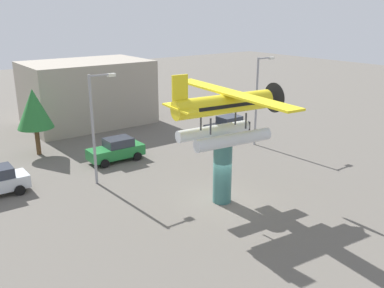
{
  "coord_description": "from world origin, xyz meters",
  "views": [
    {
      "loc": [
        -15.0,
        -17.28,
        10.9
      ],
      "look_at": [
        0.0,
        3.0,
        2.84
      ],
      "focal_mm": 39.06,
      "sensor_mm": 36.0,
      "label": 1
    }
  ],
  "objects_px": {
    "display_pedestal": "(222,172)",
    "tree_east": "(34,109)",
    "streetlight_secondary": "(258,95)",
    "storefront_building": "(88,93)",
    "floatplane_monument": "(226,112)",
    "car_mid_green": "(116,150)",
    "streetlight_primary": "(96,121)",
    "car_far_black": "(228,126)"
  },
  "relations": [
    {
      "from": "storefront_building",
      "to": "tree_east",
      "type": "height_order",
      "value": "storefront_building"
    },
    {
      "from": "storefront_building",
      "to": "car_far_black",
      "type": "bearing_deg",
      "value": -54.02
    },
    {
      "from": "display_pedestal",
      "to": "streetlight_secondary",
      "type": "distance_m",
      "value": 12.15
    },
    {
      "from": "streetlight_primary",
      "to": "car_far_black",
      "type": "bearing_deg",
      "value": 13.36
    },
    {
      "from": "floatplane_monument",
      "to": "tree_east",
      "type": "distance_m",
      "value": 16.6
    },
    {
      "from": "display_pedestal",
      "to": "floatplane_monument",
      "type": "height_order",
      "value": "floatplane_monument"
    },
    {
      "from": "floatplane_monument",
      "to": "streetlight_secondary",
      "type": "bearing_deg",
      "value": 41.53
    },
    {
      "from": "car_mid_green",
      "to": "car_far_black",
      "type": "height_order",
      "value": "same"
    },
    {
      "from": "display_pedestal",
      "to": "tree_east",
      "type": "bearing_deg",
      "value": 111.75
    },
    {
      "from": "display_pedestal",
      "to": "streetlight_primary",
      "type": "bearing_deg",
      "value": 123.53
    },
    {
      "from": "car_mid_green",
      "to": "tree_east",
      "type": "distance_m",
      "value": 7.21
    },
    {
      "from": "car_mid_green",
      "to": "streetlight_primary",
      "type": "bearing_deg",
      "value": 48.11
    },
    {
      "from": "display_pedestal",
      "to": "car_mid_green",
      "type": "relative_size",
      "value": 0.9
    },
    {
      "from": "floatplane_monument",
      "to": "streetlight_primary",
      "type": "height_order",
      "value": "floatplane_monument"
    },
    {
      "from": "streetlight_secondary",
      "to": "tree_east",
      "type": "height_order",
      "value": "streetlight_secondary"
    },
    {
      "from": "streetlight_primary",
      "to": "tree_east",
      "type": "height_order",
      "value": "streetlight_primary"
    },
    {
      "from": "streetlight_secondary",
      "to": "display_pedestal",
      "type": "bearing_deg",
      "value": -144.68
    },
    {
      "from": "streetlight_secondary",
      "to": "storefront_building",
      "type": "height_order",
      "value": "streetlight_secondary"
    },
    {
      "from": "car_mid_green",
      "to": "streetlight_secondary",
      "type": "bearing_deg",
      "value": 163.79
    },
    {
      "from": "streetlight_secondary",
      "to": "floatplane_monument",
      "type": "bearing_deg",
      "value": -144.26
    },
    {
      "from": "display_pedestal",
      "to": "floatplane_monument",
      "type": "distance_m",
      "value": 3.57
    },
    {
      "from": "car_far_black",
      "to": "streetlight_secondary",
      "type": "bearing_deg",
      "value": 93.03
    },
    {
      "from": "floatplane_monument",
      "to": "storefront_building",
      "type": "relative_size",
      "value": 0.9
    },
    {
      "from": "display_pedestal",
      "to": "storefront_building",
      "type": "distance_m",
      "value": 22.06
    },
    {
      "from": "car_mid_green",
      "to": "storefront_building",
      "type": "height_order",
      "value": "storefront_building"
    },
    {
      "from": "car_far_black",
      "to": "tree_east",
      "type": "distance_m",
      "value": 16.61
    },
    {
      "from": "floatplane_monument",
      "to": "car_far_black",
      "type": "xyz_separation_m",
      "value": [
        9.4,
        10.4,
        -4.58
      ]
    },
    {
      "from": "tree_east",
      "to": "floatplane_monument",
      "type": "bearing_deg",
      "value": -67.85
    },
    {
      "from": "display_pedestal",
      "to": "car_mid_green",
      "type": "distance_m",
      "value": 10.43
    },
    {
      "from": "car_mid_green",
      "to": "tree_east",
      "type": "bearing_deg",
      "value": -49.48
    },
    {
      "from": "streetlight_primary",
      "to": "streetlight_secondary",
      "type": "relative_size",
      "value": 0.98
    },
    {
      "from": "display_pedestal",
      "to": "streetlight_secondary",
      "type": "height_order",
      "value": "streetlight_secondary"
    },
    {
      "from": "streetlight_secondary",
      "to": "storefront_building",
      "type": "distance_m",
      "value": 17.44
    },
    {
      "from": "streetlight_primary",
      "to": "storefront_building",
      "type": "relative_size",
      "value": 0.62
    },
    {
      "from": "car_far_black",
      "to": "streetlight_primary",
      "type": "distance_m",
      "value": 14.96
    },
    {
      "from": "display_pedestal",
      "to": "car_mid_green",
      "type": "xyz_separation_m",
      "value": [
        -1.78,
        10.23,
        -1.01
      ]
    },
    {
      "from": "car_far_black",
      "to": "storefront_building",
      "type": "height_order",
      "value": "storefront_building"
    },
    {
      "from": "streetlight_primary",
      "to": "tree_east",
      "type": "bearing_deg",
      "value": 99.9
    },
    {
      "from": "floatplane_monument",
      "to": "tree_east",
      "type": "height_order",
      "value": "floatplane_monument"
    },
    {
      "from": "car_mid_green",
      "to": "tree_east",
      "type": "relative_size",
      "value": 0.8
    },
    {
      "from": "display_pedestal",
      "to": "storefront_building",
      "type": "xyz_separation_m",
      "value": [
        1.11,
        22.0,
        1.22
      ]
    },
    {
      "from": "storefront_building",
      "to": "streetlight_secondary",
      "type": "bearing_deg",
      "value": -60.32
    }
  ]
}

